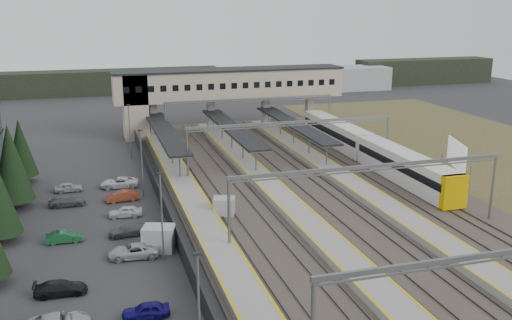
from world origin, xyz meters
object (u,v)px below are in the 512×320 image
object	(u,v)px
train	(368,149)
relay_cabin_far	(224,207)
billboard	(456,156)
relay_cabin_near	(159,238)
footbridge	(214,88)

from	to	relation	value
train	relay_cabin_far	bearing A→B (deg)	-149.00
train	billboard	distance (m)	13.95
train	billboard	world-z (taller)	billboard
relay_cabin_near	footbridge	size ratio (longest dim) A/B	0.08
relay_cabin_far	footbridge	distance (m)	42.28
relay_cabin_near	billboard	world-z (taller)	billboard
train	billboard	xyz separation A→B (m)	(5.37, -12.75, 1.80)
relay_cabin_near	relay_cabin_far	distance (m)	10.40
billboard	relay_cabin_far	bearing A→B (deg)	-176.39
relay_cabin_near	billboard	bearing A→B (deg)	13.15
footbridge	billboard	bearing A→B (deg)	-60.98
relay_cabin_far	billboard	distance (m)	29.91
footbridge	billboard	distance (m)	44.83
relay_cabin_near	train	size ratio (longest dim) A/B	0.08
relay_cabin_near	billboard	distance (m)	38.61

